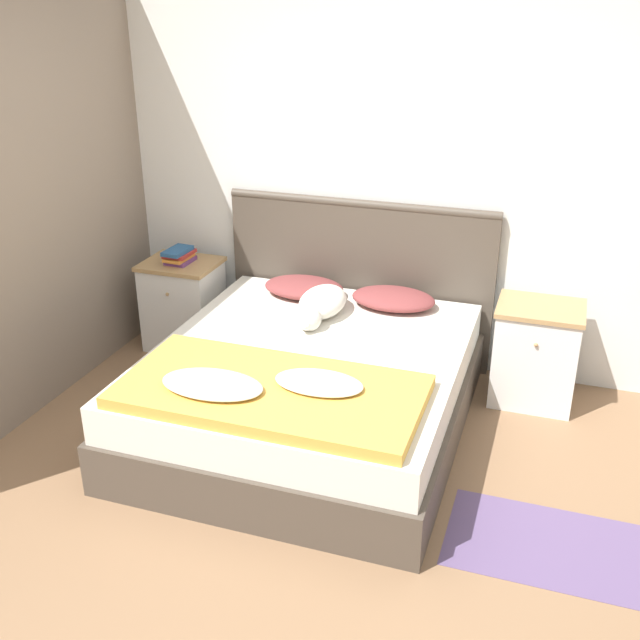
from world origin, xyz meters
TOP-DOWN VIEW (x-y plane):
  - ground_plane at (0.00, 0.00)m, footprint 16.00×16.00m
  - wall_back at (0.00, 2.13)m, footprint 9.00×0.06m
  - wall_side_left at (-1.78, 1.05)m, footprint 0.06×3.10m
  - bed at (-0.11, 1.04)m, footprint 1.74×1.98m
  - headboard at (-0.11, 2.06)m, footprint 1.82×0.06m
  - nightstand_left at (-1.32, 1.79)m, footprint 0.51×0.43m
  - nightstand_right at (1.10, 1.79)m, footprint 0.51×0.43m
  - pillow_left at (-0.42, 1.80)m, footprint 0.54×0.36m
  - pillow_right at (0.19, 1.80)m, footprint 0.54×0.36m
  - quilt at (-0.13, 0.48)m, footprint 1.51×0.76m
  - dog at (-0.20, 1.52)m, footprint 0.28×0.65m
  - book_stack at (-1.32, 1.78)m, footprint 0.17×0.24m
  - rug at (1.35, 0.43)m, footprint 1.07×0.58m

SIDE VIEW (x-z plane):
  - ground_plane at x=0.00m, z-range 0.00..0.00m
  - rug at x=1.35m, z-range 0.00..0.00m
  - bed at x=-0.11m, z-range 0.00..0.50m
  - nightstand_left at x=-1.32m, z-range 0.00..0.64m
  - nightstand_right at x=1.10m, z-range 0.00..0.64m
  - quilt at x=-0.13m, z-range 0.49..0.60m
  - pillow_left at x=-0.42m, z-range 0.51..0.62m
  - pillow_right at x=0.19m, z-range 0.51..0.62m
  - headboard at x=-0.11m, z-range 0.02..1.14m
  - dog at x=-0.20m, z-range 0.50..0.67m
  - book_stack at x=-1.32m, z-range 0.64..0.74m
  - wall_back at x=0.00m, z-range 0.00..2.55m
  - wall_side_left at x=-1.78m, z-range 0.00..2.55m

